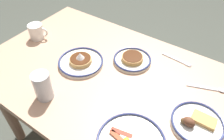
% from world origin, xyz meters
% --- Properties ---
extents(dining_table, '(1.35, 0.87, 0.72)m').
position_xyz_m(dining_table, '(0.00, 0.00, 0.62)').
color(dining_table, tan).
rests_on(dining_table, ground_plane).
extents(plate_near_main, '(0.25, 0.25, 0.07)m').
position_xyz_m(plate_near_main, '(0.16, 0.01, 0.74)').
color(plate_near_main, silver).
rests_on(plate_near_main, dining_table).
extents(plate_center_pancakes, '(0.21, 0.21, 0.04)m').
position_xyz_m(plate_center_pancakes, '(-0.07, -0.16, 0.74)').
color(plate_center_pancakes, silver).
rests_on(plate_center_pancakes, dining_table).
extents(plate_far_side, '(0.22, 0.22, 0.05)m').
position_xyz_m(plate_far_side, '(-0.50, 0.03, 0.74)').
color(plate_far_side, white).
rests_on(plate_far_side, dining_table).
extents(coffee_mug, '(0.12, 0.09, 0.09)m').
position_xyz_m(coffee_mug, '(0.54, -0.02, 0.77)').
color(coffee_mug, white).
rests_on(coffee_mug, dining_table).
extents(drinking_glass, '(0.08, 0.08, 0.14)m').
position_xyz_m(drinking_glass, '(0.14, 0.29, 0.78)').
color(drinking_glass, silver).
rests_on(drinking_glass, dining_table).
extents(fork_near, '(0.18, 0.03, 0.01)m').
position_xyz_m(fork_near, '(-0.27, -0.32, 0.72)').
color(fork_near, silver).
rests_on(fork_near, dining_table).
extents(tea_spoon, '(0.18, 0.08, 0.01)m').
position_xyz_m(tea_spoon, '(-0.49, -0.21, 0.73)').
color(tea_spoon, silver).
rests_on(tea_spoon, dining_table).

